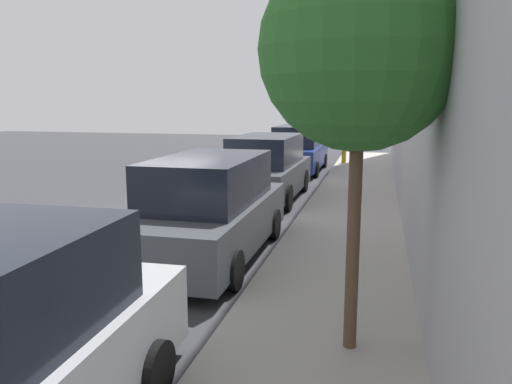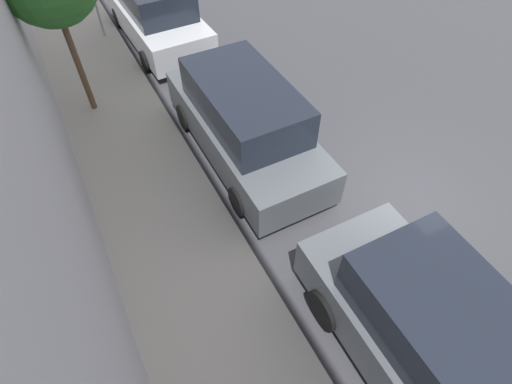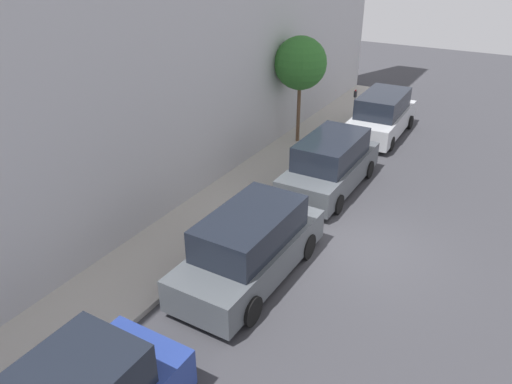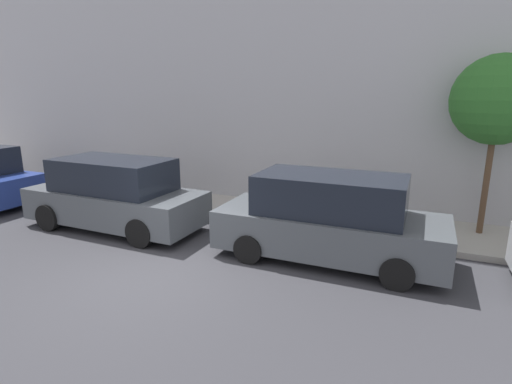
{
  "view_description": "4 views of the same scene",
  "coord_description": "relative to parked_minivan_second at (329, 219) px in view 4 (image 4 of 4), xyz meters",
  "views": [
    {
      "loc": [
        5.34,
        -11.66,
        2.91
      ],
      "look_at": [
        2.85,
        -1.55,
        1.0
      ],
      "focal_mm": 35.0,
      "sensor_mm": 36.0,
      "label": 1
    },
    {
      "loc": [
        5.34,
        3.18,
        6.56
      ],
      "look_at": [
        3.1,
        -1.07,
        1.0
      ],
      "focal_mm": 28.0,
      "sensor_mm": 36.0,
      "label": 2
    },
    {
      "loc": [
        -3.27,
        11.84,
        7.95
      ],
      "look_at": [
        3.44,
        0.18,
        1.0
      ],
      "focal_mm": 35.0,
      "sensor_mm": 36.0,
      "label": 3
    },
    {
      "loc": [
        -5.89,
        -4.87,
        3.6
      ],
      "look_at": [
        3.64,
        -0.75,
        1.0
      ],
      "focal_mm": 28.0,
      "sensor_mm": 36.0,
      "label": 4
    }
  ],
  "objects": [
    {
      "name": "street_tree",
      "position": [
        2.79,
        -3.22,
        2.49
      ],
      "size": [
        2.11,
        2.11,
        4.33
      ],
      "color": "brown",
      "rests_on": "sidewalk"
    },
    {
      "name": "parked_minivan_third",
      "position": [
        -0.2,
        5.78,
        -0.0
      ],
      "size": [
        2.02,
        4.93,
        1.9
      ],
      "color": "#4C5156",
      "rests_on": "ground_plane"
    },
    {
      "name": "parked_minivan_second",
      "position": [
        0.0,
        0.0,
        0.0
      ],
      "size": [
        2.02,
        4.9,
        1.9
      ],
      "color": "#4C5156",
      "rests_on": "ground_plane"
    },
    {
      "name": "ground_plane",
      "position": [
        -2.33,
        3.06,
        -0.92
      ],
      "size": [
        60.0,
        60.0,
        0.0
      ],
      "primitive_type": "plane",
      "color": "#38383D"
    },
    {
      "name": "sidewalk",
      "position": [
        2.39,
        3.06,
        -0.85
      ],
      "size": [
        2.44,
        32.0,
        0.15
      ],
      "color": "#B2ADA3",
      "rests_on": "ground_plane"
    }
  ]
}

